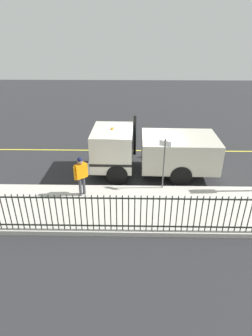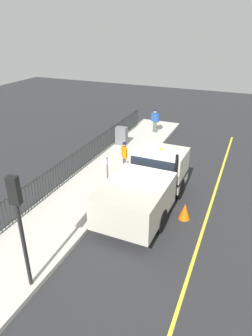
{
  "view_description": "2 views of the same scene",
  "coord_description": "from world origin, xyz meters",
  "px_view_note": "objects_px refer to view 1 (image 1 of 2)",
  "views": [
    {
      "loc": [
        11.73,
        -0.84,
        6.28
      ],
      "look_at": [
        1.13,
        -1.04,
        0.89
      ],
      "focal_mm": 29.24,
      "sensor_mm": 36.0,
      "label": 1
    },
    {
      "loc": [
        -3.9,
        11.3,
        7.75
      ],
      "look_at": [
        1.4,
        -1.23,
        1.14
      ],
      "focal_mm": 32.55,
      "sensor_mm": 36.0,
      "label": 2
    }
  ],
  "objects_px": {
    "work_truck": "(146,149)",
    "worker_standing": "(81,172)",
    "traffic_cone": "(150,151)",
    "street_sign": "(164,158)"
  },
  "relations": [
    {
      "from": "work_truck",
      "to": "traffic_cone",
      "type": "bearing_deg",
      "value": -9.96
    },
    {
      "from": "work_truck",
      "to": "worker_standing",
      "type": "bearing_deg",
      "value": 132.03
    },
    {
      "from": "work_truck",
      "to": "worker_standing",
      "type": "relative_size",
      "value": 3.57
    },
    {
      "from": "worker_standing",
      "to": "street_sign",
      "type": "distance_m",
      "value": 3.42
    },
    {
      "from": "street_sign",
      "to": "traffic_cone",
      "type": "bearing_deg",
      "value": -175.12
    },
    {
      "from": "worker_standing",
      "to": "traffic_cone",
      "type": "xyz_separation_m",
      "value": [
        -4.13,
        3.05,
        -0.85
      ]
    },
    {
      "from": "worker_standing",
      "to": "traffic_cone",
      "type": "height_order",
      "value": "worker_standing"
    },
    {
      "from": "traffic_cone",
      "to": "street_sign",
      "type": "xyz_separation_m",
      "value": [
        3.51,
        0.3,
        1.22
      ]
    },
    {
      "from": "work_truck",
      "to": "street_sign",
      "type": "bearing_deg",
      "value": -157.56
    },
    {
      "from": "worker_standing",
      "to": "street_sign",
      "type": "relative_size",
      "value": 0.75
    }
  ]
}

